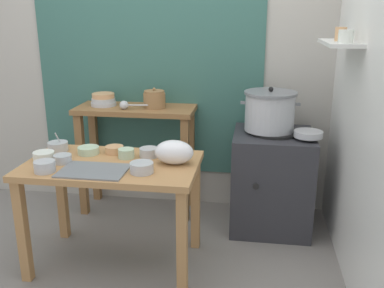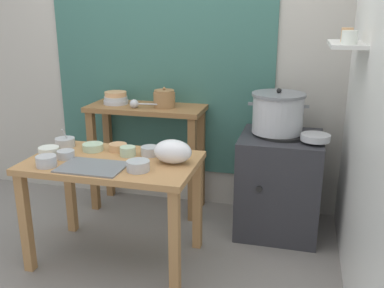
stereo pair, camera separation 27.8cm
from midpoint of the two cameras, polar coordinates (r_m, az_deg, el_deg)
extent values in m
plane|color=gray|center=(3.08, -9.79, -15.33)|extent=(9.00, 9.00, 0.00)
cube|color=#B2ADA3|center=(3.66, -3.90, 11.74)|extent=(4.40, 0.10, 2.60)
cube|color=#38665B|center=(3.66, -8.04, 12.40)|extent=(1.90, 0.02, 2.10)
cube|color=white|center=(2.73, 19.71, 8.96)|extent=(0.10, 3.20, 2.60)
cube|color=silver|center=(2.89, 16.29, 12.67)|extent=(0.20, 0.56, 0.02)
cylinder|color=silver|center=(2.71, 16.86, 13.43)|extent=(0.09, 0.09, 0.08)
cylinder|color=tan|center=(2.88, 16.39, 13.75)|extent=(0.07, 0.07, 0.09)
cube|color=#B27F4C|center=(2.82, -13.32, -2.82)|extent=(1.10, 0.66, 0.04)
cube|color=#B27F4C|center=(2.96, -24.05, -10.56)|extent=(0.06, 0.06, 0.68)
cube|color=#B27F4C|center=(2.59, -4.48, -13.08)|extent=(0.06, 0.06, 0.68)
cube|color=#B27F4C|center=(3.39, -19.09, -6.42)|extent=(0.06, 0.06, 0.68)
cube|color=#B27F4C|center=(3.08, -2.14, -7.91)|extent=(0.06, 0.06, 0.68)
cube|color=olive|center=(3.55, -9.73, 4.49)|extent=(0.96, 0.40, 0.04)
cube|color=olive|center=(3.69, -16.46, -2.75)|extent=(0.06, 0.06, 0.86)
cube|color=olive|center=(3.43, -3.26, -3.60)|extent=(0.06, 0.06, 0.86)
cube|color=olive|center=(3.95, -14.68, -1.30)|extent=(0.06, 0.06, 0.86)
cube|color=olive|center=(3.70, -2.33, -1.97)|extent=(0.06, 0.06, 0.86)
cube|color=#2D2D33|center=(3.40, 8.14, -4.84)|extent=(0.60, 0.60, 0.76)
cylinder|color=black|center=(3.27, 8.42, 1.51)|extent=(0.36, 0.36, 0.02)
cylinder|color=black|center=(3.09, 5.88, -5.63)|extent=(0.04, 0.02, 0.04)
cylinder|color=#B7BABF|center=(3.26, 7.83, 4.13)|extent=(0.37, 0.37, 0.27)
cylinder|color=slate|center=(3.23, 7.94, 6.68)|extent=(0.39, 0.39, 0.02)
sphere|color=black|center=(3.22, 7.96, 7.16)|extent=(0.04, 0.04, 0.04)
cube|color=slate|center=(3.25, 4.31, 5.45)|extent=(0.04, 0.02, 0.02)
cube|color=slate|center=(3.25, 11.45, 5.15)|extent=(0.04, 0.02, 0.02)
cylinder|color=olive|center=(3.48, -7.28, 5.70)|extent=(0.18, 0.18, 0.12)
cylinder|color=olive|center=(3.47, -7.33, 6.82)|extent=(0.16, 0.16, 0.02)
sphere|color=olive|center=(3.47, -7.34, 7.18)|extent=(0.02, 0.02, 0.02)
cylinder|color=#B7BABF|center=(3.65, -13.75, 5.18)|extent=(0.20, 0.20, 0.03)
cylinder|color=#B7BABF|center=(3.64, -13.79, 5.67)|extent=(0.19, 0.19, 0.03)
cylinder|color=tan|center=(3.64, -13.83, 6.20)|extent=(0.18, 0.18, 0.04)
sphere|color=#B7BABF|center=(3.46, -11.26, 5.04)|extent=(0.07, 0.07, 0.07)
cylinder|color=#B7BABF|center=(3.44, -9.17, 5.06)|extent=(0.19, 0.03, 0.01)
cube|color=slate|center=(2.69, -15.79, -3.45)|extent=(0.40, 0.28, 0.01)
ellipsoid|color=white|center=(2.71, -5.33, -1.13)|extent=(0.25, 0.17, 0.15)
cylinder|color=#B7BABF|center=(3.15, 12.69, 1.27)|extent=(0.20, 0.20, 0.04)
cylinder|color=#B7BABF|center=(2.87, -8.50, -1.14)|extent=(0.12, 0.12, 0.06)
cylinder|color=#BFB28C|center=(2.87, -8.52, -0.69)|extent=(0.10, 0.10, 0.01)
cylinder|color=#B7BABF|center=(2.60, -9.73, -3.14)|extent=(0.14, 0.14, 0.06)
cylinder|color=beige|center=(2.59, -9.75, -2.62)|extent=(0.12, 0.12, 0.01)
cylinder|color=#B7BABF|center=(3.15, -19.73, -0.33)|extent=(0.14, 0.14, 0.06)
cylinder|color=beige|center=(3.14, -19.78, 0.10)|extent=(0.12, 0.12, 0.01)
cylinder|color=#B7BABF|center=(3.13, -19.57, 0.33)|extent=(0.03, 0.08, 0.14)
cylinder|color=#B7D1AD|center=(3.02, -16.11, -0.85)|extent=(0.14, 0.14, 0.05)
cylinder|color=beige|center=(3.01, -16.13, -0.51)|extent=(0.12, 0.12, 0.01)
cylinder|color=#B7D1AD|center=(2.87, -11.44, -1.27)|extent=(0.10, 0.10, 0.06)
cylinder|color=beige|center=(2.87, -11.47, -0.79)|extent=(0.09, 0.09, 0.01)
cylinder|color=silver|center=(2.97, -21.54, -1.57)|extent=(0.14, 0.14, 0.06)
cylinder|color=beige|center=(2.96, -21.59, -1.13)|extent=(0.11, 0.11, 0.01)
cylinder|color=tan|center=(2.99, -12.85, -0.77)|extent=(0.12, 0.12, 0.05)
cylinder|color=#BFB28C|center=(2.98, -12.88, -0.43)|extent=(0.11, 0.11, 0.01)
cylinder|color=#B7BABF|center=(2.77, -21.64, -2.82)|extent=(0.13, 0.13, 0.07)
cylinder|color=beige|center=(2.76, -21.71, -2.28)|extent=(0.11, 0.11, 0.01)
cylinder|color=#B7BABF|center=(2.89, -19.39, -1.90)|extent=(0.11, 0.11, 0.05)
cylinder|color=beige|center=(2.89, -19.43, -1.52)|extent=(0.10, 0.10, 0.01)
camera|label=1|loc=(0.14, -92.86, -0.88)|focal=40.40mm
camera|label=2|loc=(0.14, 87.14, 0.88)|focal=40.40mm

